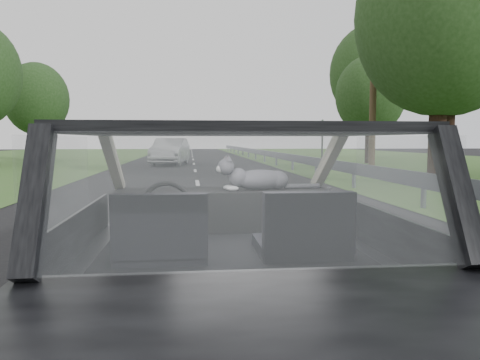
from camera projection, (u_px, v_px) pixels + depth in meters
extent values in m
plane|color=black|center=(230.00, 356.00, 2.97)|extent=(140.00, 140.00, 0.00)
cube|color=black|center=(229.00, 244.00, 2.91)|extent=(1.80, 4.00, 1.45)
cube|color=black|center=(222.00, 209.00, 3.52)|extent=(1.58, 0.45, 0.30)
cube|color=black|center=(161.00, 229.00, 2.57)|extent=(0.50, 0.72, 0.42)
cube|color=black|center=(304.00, 226.00, 2.65)|extent=(0.50, 0.72, 0.42)
torus|color=black|center=(167.00, 206.00, 3.18)|extent=(0.36, 0.36, 0.04)
ellipsoid|color=slate|center=(260.00, 178.00, 3.48)|extent=(0.61, 0.31, 0.26)
cube|color=slate|center=(350.00, 168.00, 13.29)|extent=(0.05, 90.00, 0.32)
imported|color=#BBBCBE|center=(170.00, 151.00, 25.84)|extent=(2.37, 4.72, 1.49)
cube|color=#124A19|center=(322.00, 143.00, 25.04)|extent=(0.32, 0.97, 2.44)
cylinder|color=brown|center=(374.00, 75.00, 17.13)|extent=(0.25, 0.25, 7.50)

